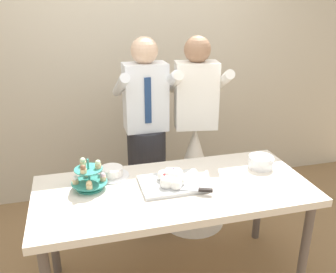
{
  "coord_description": "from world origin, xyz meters",
  "views": [
    {
      "loc": [
        -0.58,
        -2.02,
        1.95
      ],
      "look_at": [
        -0.0,
        0.15,
        1.07
      ],
      "focal_mm": 39.11,
      "sensor_mm": 36.0,
      "label": 1
    }
  ],
  "objects_px": {
    "person_groom": "(147,149)",
    "person_bride": "(194,163)",
    "cupcake_stand": "(89,178)",
    "main_cake_tray": "(172,180)",
    "dessert_table": "(174,197)",
    "round_cake": "(112,173)",
    "plate_stack": "(261,162)"
  },
  "relations": [
    {
      "from": "cupcake_stand",
      "to": "person_bride",
      "type": "height_order",
      "value": "person_bride"
    },
    {
      "from": "round_cake",
      "to": "person_groom",
      "type": "distance_m",
      "value": 0.59
    },
    {
      "from": "main_cake_tray",
      "to": "person_bride",
      "type": "distance_m",
      "value": 0.8
    },
    {
      "from": "round_cake",
      "to": "main_cake_tray",
      "type": "bearing_deg",
      "value": -31.79
    },
    {
      "from": "dessert_table",
      "to": "person_groom",
      "type": "distance_m",
      "value": 0.74
    },
    {
      "from": "main_cake_tray",
      "to": "plate_stack",
      "type": "relative_size",
      "value": 2.35
    },
    {
      "from": "main_cake_tray",
      "to": "person_groom",
      "type": "bearing_deg",
      "value": 92.06
    },
    {
      "from": "cupcake_stand",
      "to": "main_cake_tray",
      "type": "relative_size",
      "value": 0.54
    },
    {
      "from": "person_bride",
      "to": "dessert_table",
      "type": "bearing_deg",
      "value": -118.58
    },
    {
      "from": "dessert_table",
      "to": "plate_stack",
      "type": "bearing_deg",
      "value": 10.14
    },
    {
      "from": "main_cake_tray",
      "to": "plate_stack",
      "type": "bearing_deg",
      "value": 7.74
    },
    {
      "from": "main_cake_tray",
      "to": "cupcake_stand",
      "type": "bearing_deg",
      "value": 169.67
    },
    {
      "from": "round_cake",
      "to": "person_bride",
      "type": "bearing_deg",
      "value": 29.82
    },
    {
      "from": "cupcake_stand",
      "to": "person_groom",
      "type": "height_order",
      "value": "person_groom"
    },
    {
      "from": "dessert_table",
      "to": "person_groom",
      "type": "relative_size",
      "value": 1.08
    },
    {
      "from": "main_cake_tray",
      "to": "person_groom",
      "type": "xyz_separation_m",
      "value": [
        -0.03,
        0.71,
        -0.07
      ]
    },
    {
      "from": "dessert_table",
      "to": "cupcake_stand",
      "type": "xyz_separation_m",
      "value": [
        -0.53,
        0.12,
        0.15
      ]
    },
    {
      "from": "plate_stack",
      "to": "round_cake",
      "type": "xyz_separation_m",
      "value": [
        -1.06,
        0.14,
        -0.01
      ]
    },
    {
      "from": "dessert_table",
      "to": "person_groom",
      "type": "bearing_deg",
      "value": 92.49
    },
    {
      "from": "round_cake",
      "to": "plate_stack",
      "type": "bearing_deg",
      "value": -7.26
    },
    {
      "from": "person_groom",
      "to": "person_bride",
      "type": "height_order",
      "value": "same"
    },
    {
      "from": "main_cake_tray",
      "to": "person_bride",
      "type": "relative_size",
      "value": 0.26
    },
    {
      "from": "cupcake_stand",
      "to": "round_cake",
      "type": "bearing_deg",
      "value": 40.34
    },
    {
      "from": "main_cake_tray",
      "to": "plate_stack",
      "type": "xyz_separation_m",
      "value": [
        0.69,
        0.09,
        0.0
      ]
    },
    {
      "from": "cupcake_stand",
      "to": "round_cake",
      "type": "distance_m",
      "value": 0.21
    },
    {
      "from": "plate_stack",
      "to": "person_bride",
      "type": "xyz_separation_m",
      "value": [
        -0.31,
        0.57,
        -0.24
      ]
    },
    {
      "from": "dessert_table",
      "to": "cupcake_stand",
      "type": "relative_size",
      "value": 7.83
    },
    {
      "from": "plate_stack",
      "to": "round_cake",
      "type": "relative_size",
      "value": 0.75
    },
    {
      "from": "cupcake_stand",
      "to": "plate_stack",
      "type": "height_order",
      "value": "cupcake_stand"
    },
    {
      "from": "dessert_table",
      "to": "main_cake_tray",
      "type": "height_order",
      "value": "main_cake_tray"
    },
    {
      "from": "cupcake_stand",
      "to": "plate_stack",
      "type": "relative_size",
      "value": 1.27
    },
    {
      "from": "dessert_table",
      "to": "cupcake_stand",
      "type": "distance_m",
      "value": 0.57
    }
  ]
}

